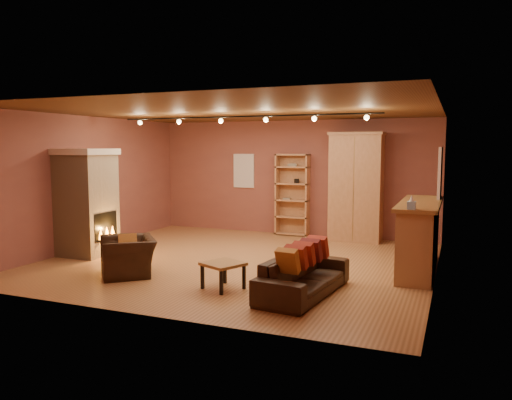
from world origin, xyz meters
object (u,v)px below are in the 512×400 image
at_px(bookcase, 293,194).
at_px(coffee_table, 223,266).
at_px(armoire, 356,187).
at_px(armchair, 128,250).
at_px(fireplace, 87,202).
at_px(bar_counter, 419,236).
at_px(loveseat, 304,268).

relative_size(bookcase, coffee_table, 2.80).
bearing_deg(coffee_table, armoire, 76.90).
xyz_separation_m(armoire, armchair, (-2.95, -4.56, -0.82)).
height_order(fireplace, armoire, armoire).
height_order(bookcase, coffee_table, bookcase).
xyz_separation_m(fireplace, coffee_table, (3.58, -1.18, -0.71)).
bearing_deg(armchair, bar_counter, 73.47).
distance_m(fireplace, bar_counter, 6.35).
relative_size(fireplace, armchair, 1.85).
xyz_separation_m(fireplace, bar_counter, (6.24, 1.11, -0.45)).
distance_m(armoire, coffee_table, 4.93).
relative_size(bookcase, loveseat, 1.00).
xyz_separation_m(loveseat, armchair, (-3.07, -0.02, 0.04)).
bearing_deg(bookcase, fireplace, -129.53).
distance_m(armoire, loveseat, 4.62).
relative_size(bookcase, armchair, 1.73).
distance_m(bookcase, bar_counter, 4.13).
distance_m(fireplace, armoire, 5.86).
xyz_separation_m(armoire, coffee_table, (-1.10, -4.72, -0.90)).
relative_size(fireplace, loveseat, 1.07).
xyz_separation_m(bookcase, armoire, (1.58, -0.21, 0.24)).
height_order(armoire, coffee_table, armoire).
height_order(bar_counter, armchair, bar_counter).
bearing_deg(bar_counter, bookcase, 140.11).
bearing_deg(bar_counter, fireplace, -169.92).
xyz_separation_m(armoire, loveseat, (0.12, -4.54, -0.85)).
bearing_deg(armoire, armchair, -122.94).
bearing_deg(bookcase, loveseat, -70.28).
bearing_deg(loveseat, fireplace, 84.75).
height_order(armoire, loveseat, armoire).
xyz_separation_m(bookcase, armchair, (-1.37, -4.77, -0.58)).
relative_size(fireplace, bar_counter, 0.84).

